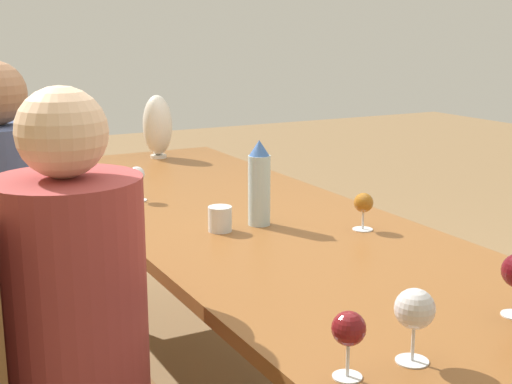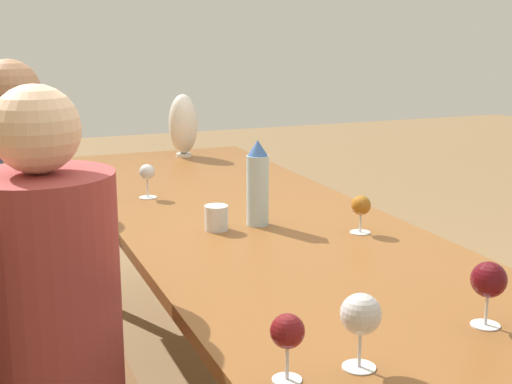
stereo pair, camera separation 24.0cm
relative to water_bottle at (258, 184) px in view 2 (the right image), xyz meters
The scene contains 12 objects.
dining_table 0.20m from the water_bottle, 142.79° to the right, with size 3.06×0.93×0.74m.
water_bottle is the anchor object (origin of this frame).
water_tumbler 0.18m from the water_bottle, 93.04° to the left, with size 0.08×0.08×0.08m.
vase 1.33m from the water_bottle, ahead, with size 0.15×0.15×0.31m.
wine_glass_0 1.04m from the water_bottle, 168.80° to the left, with size 0.08×0.08×0.15m.
wine_glass_2 0.57m from the water_bottle, 26.01° to the left, with size 0.07×0.07×0.13m.
wine_glass_3 1.07m from the water_bottle, 160.80° to the left, with size 0.07×0.07×0.13m.
wine_glass_4 0.35m from the water_bottle, 128.27° to the right, with size 0.07×0.07×0.12m.
wine_glass_6 0.96m from the water_bottle, behind, with size 0.08×0.08×0.15m.
chair_far 1.08m from the water_bottle, 52.32° to the left, with size 0.44×0.44×0.99m.
person_near 0.84m from the water_bottle, 119.41° to the left, with size 0.36×0.36×1.26m.
person_far 0.96m from the water_bottle, 48.90° to the left, with size 0.35×0.35×1.27m.
Camera 2 is at (-2.10, 0.88, 1.39)m, focal length 50.00 mm.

